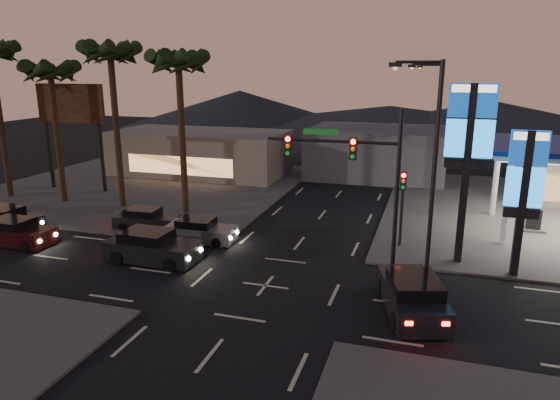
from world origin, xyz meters
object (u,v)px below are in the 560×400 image
(car_lane_a_front, at_px, (152,247))
(car_lane_a_rear, at_px, (6,220))
(pylon_sign_tall, at_px, (469,139))
(car_lane_b_front, at_px, (200,231))
(traffic_signal_mast, at_px, (358,171))
(car_lane_a_mid, at_px, (16,232))
(car_lane_b_mid, at_px, (147,220))
(suv_station, at_px, (412,295))
(pylon_sign_short, at_px, (525,182))

(car_lane_a_front, height_order, car_lane_a_rear, car_lane_a_front)
(pylon_sign_tall, bearing_deg, car_lane_b_front, -176.58)
(traffic_signal_mast, relative_size, car_lane_a_rear, 1.73)
(traffic_signal_mast, distance_m, car_lane_a_rear, 21.99)
(car_lane_a_mid, height_order, car_lane_b_mid, car_lane_a_mid)
(car_lane_a_front, relative_size, suv_station, 0.96)
(pylon_sign_short, relative_size, traffic_signal_mast, 0.88)
(traffic_signal_mast, height_order, suv_station, traffic_signal_mast)
(pylon_sign_short, xyz_separation_m, traffic_signal_mast, (-7.24, -2.51, 0.57))
(car_lane_a_mid, distance_m, suv_station, 21.91)
(traffic_signal_mast, relative_size, car_lane_a_mid, 1.76)
(car_lane_a_front, bearing_deg, car_lane_b_front, 73.62)
(car_lane_a_mid, xyz_separation_m, car_lane_a_rear, (-2.43, 1.71, 0.00))
(car_lane_b_mid, bearing_deg, pylon_sign_tall, -0.77)
(traffic_signal_mast, bearing_deg, car_lane_a_front, -175.50)
(traffic_signal_mast, bearing_deg, car_lane_a_mid, -177.52)
(pylon_sign_short, xyz_separation_m, car_lane_b_mid, (-20.72, 1.24, -4.05))
(pylon_sign_tall, bearing_deg, car_lane_a_rear, -174.29)
(car_lane_a_front, height_order, car_lane_b_mid, car_lane_a_front)
(car_lane_a_rear, relative_size, car_lane_b_front, 1.10)
(car_lane_a_front, xyz_separation_m, car_lane_a_mid, (-8.72, -0.01, -0.07))
(pylon_sign_short, distance_m, car_lane_a_mid, 26.82)
(traffic_signal_mast, xyz_separation_m, car_lane_a_front, (-10.34, -0.81, -4.48))
(car_lane_a_rear, bearing_deg, car_lane_a_front, -8.66)
(suv_station, bearing_deg, car_lane_a_rear, 171.72)
(pylon_sign_tall, relative_size, pylon_sign_short, 1.29)
(pylon_sign_tall, distance_m, car_lane_b_front, 15.22)
(pylon_sign_tall, distance_m, car_lane_a_rear, 26.99)
(pylon_sign_tall, height_order, car_lane_a_rear, pylon_sign_tall)
(pylon_sign_tall, bearing_deg, suv_station, -107.81)
(pylon_sign_short, height_order, traffic_signal_mast, traffic_signal_mast)
(car_lane_a_rear, distance_m, car_lane_b_front, 12.31)
(car_lane_b_front, bearing_deg, pylon_sign_tall, 3.42)
(pylon_sign_short, relative_size, car_lane_a_front, 1.40)
(car_lane_a_rear, bearing_deg, pylon_sign_tall, 5.71)
(pylon_sign_tall, bearing_deg, pylon_sign_short, -21.80)
(car_lane_a_mid, bearing_deg, car_lane_a_front, 0.07)
(pylon_sign_short, xyz_separation_m, car_lane_a_rear, (-28.74, -1.63, -3.97))
(pylon_sign_tall, distance_m, car_lane_b_mid, 19.12)
(suv_station, bearing_deg, pylon_sign_tall, 72.19)
(traffic_signal_mast, relative_size, car_lane_a_front, 1.60)
(pylon_sign_tall, bearing_deg, car_lane_a_front, -164.00)
(pylon_sign_short, xyz_separation_m, car_lane_a_front, (-17.59, -3.33, -3.91))
(car_lane_a_rear, xyz_separation_m, car_lane_b_mid, (8.02, 2.87, -0.07))
(car_lane_b_front, bearing_deg, car_lane_a_rear, -171.66)
(pylon_sign_tall, height_order, car_lane_a_front, pylon_sign_tall)
(car_lane_b_mid, relative_size, suv_station, 0.79)
(pylon_sign_short, relative_size, suv_station, 1.34)
(car_lane_a_front, xyz_separation_m, car_lane_b_front, (1.02, 3.49, -0.12))
(car_lane_b_mid, bearing_deg, car_lane_b_front, -14.60)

